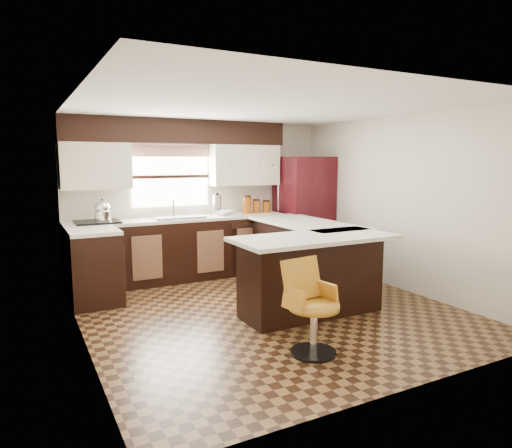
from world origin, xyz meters
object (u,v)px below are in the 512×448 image
peninsula_return (311,277)px  refrigerator (304,212)px  peninsula_long (302,257)px  bar_chair (314,308)px

peninsula_return → refrigerator: 2.55m
refrigerator → peninsula_return: bearing=-121.5°
peninsula_long → bar_chair: 2.24m
peninsula_return → bar_chair: (-0.62, -0.95, -0.01)m
peninsula_long → peninsula_return: (-0.53, -0.97, 0.00)m
peninsula_long → refrigerator: size_ratio=1.05×
refrigerator → bar_chair: refrigerator is taller
peninsula_long → peninsula_return: 1.11m
peninsula_long → bar_chair: bearing=-120.8°
peninsula_long → peninsula_return: size_ratio=1.18×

